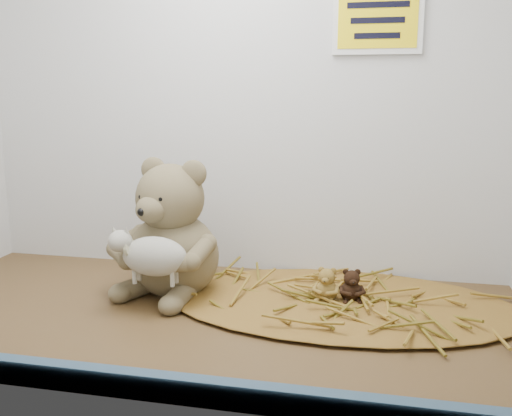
% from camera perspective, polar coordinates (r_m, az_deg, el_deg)
% --- Properties ---
extents(alcove_shell, '(1.20, 0.60, 0.90)m').
position_cam_1_polar(alcove_shell, '(1.09, -4.74, 13.75)').
color(alcove_shell, '#442D17').
rests_on(alcove_shell, ground).
extents(front_rail, '(1.19, 0.02, 0.04)m').
position_cam_1_polar(front_rail, '(0.83, -12.11, -16.76)').
color(front_rail, '#37516A').
rests_on(front_rail, shelf_floor).
extents(straw_bed, '(0.69, 0.40, 0.01)m').
position_cam_1_polar(straw_bed, '(1.14, 8.26, -9.26)').
color(straw_bed, brown).
rests_on(straw_bed, shelf_floor).
extents(main_teddy, '(0.28, 0.29, 0.28)m').
position_cam_1_polar(main_teddy, '(1.16, -8.31, -1.92)').
color(main_teddy, '#756548').
rests_on(main_teddy, shelf_floor).
extents(toy_lamb, '(0.16, 0.10, 0.10)m').
position_cam_1_polar(toy_lamb, '(1.08, -10.10, -4.79)').
color(toy_lamb, '#B9B7A6').
rests_on(toy_lamb, main_teddy).
extents(mini_teddy_tan, '(0.06, 0.06, 0.07)m').
position_cam_1_polar(mini_teddy_tan, '(1.12, 7.11, -7.36)').
color(mini_teddy_tan, olive).
rests_on(mini_teddy_tan, straw_bed).
extents(mini_teddy_brown, '(0.06, 0.06, 0.06)m').
position_cam_1_polar(mini_teddy_brown, '(1.12, 9.53, -7.44)').
color(mini_teddy_brown, black).
rests_on(mini_teddy_brown, straw_bed).
extents(wall_sign, '(0.16, 0.01, 0.11)m').
position_cam_1_polar(wall_sign, '(1.25, 12.06, 17.86)').
color(wall_sign, yellow).
rests_on(wall_sign, back_wall).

